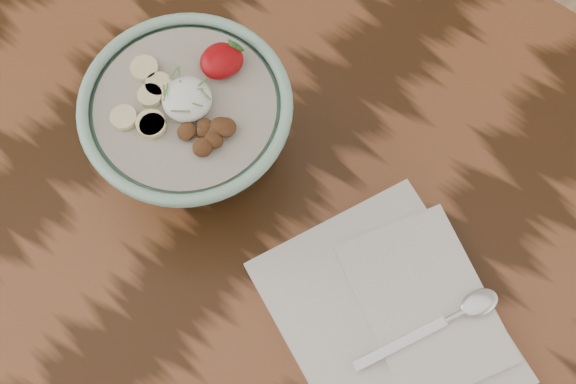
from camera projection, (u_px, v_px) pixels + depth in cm
name	position (u px, v px, depth cm)	size (l,w,h in cm)	color
table	(240.00, 251.00, 92.71)	(160.00, 90.00, 75.00)	#311B0C
breakfast_bowl	(190.00, 125.00, 80.58)	(20.78, 20.78, 13.46)	#8AB9A2
napkin	(395.00, 318.00, 79.71)	(29.90, 27.39, 1.49)	silver
spoon	(460.00, 313.00, 78.67)	(8.39, 15.38, 0.84)	silver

